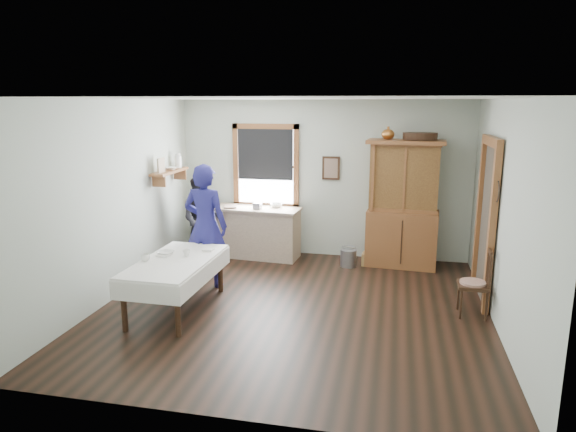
{
  "coord_description": "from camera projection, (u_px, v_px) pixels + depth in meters",
  "views": [
    {
      "loc": [
        1.24,
        -6.23,
        2.66
      ],
      "look_at": [
        -0.14,
        0.3,
        1.17
      ],
      "focal_mm": 32.0,
      "sensor_mm": 36.0,
      "label": 1
    }
  ],
  "objects": [
    {
      "name": "dining_table",
      "position": [
        177.0,
        285.0,
        6.65
      ],
      "size": [
        0.92,
        1.7,
        0.68
      ],
      "primitive_type": "cube",
      "rotation": [
        0.0,
        0.0,
        -0.02
      ],
      "color": "white",
      "rests_on": "room"
    },
    {
      "name": "wall_shelf",
      "position": [
        171.0,
        170.0,
        8.38
      ],
      "size": [
        0.24,
        1.0,
        0.44
      ],
      "color": "brown",
      "rests_on": "room"
    },
    {
      "name": "rug_beater",
      "position": [
        498.0,
        181.0,
        6.19
      ],
      "size": [
        0.01,
        0.27,
        0.27
      ],
      "primitive_type": "torus",
      "rotation": [
        0.0,
        1.57,
        0.0
      ],
      "color": "black",
      "rests_on": "room"
    },
    {
      "name": "counter_book",
      "position": [
        224.0,
        207.0,
        8.87
      ],
      "size": [
        0.24,
        0.29,
        0.02
      ],
      "primitive_type": "imported",
      "rotation": [
        0.0,
        0.0,
        0.29
      ],
      "color": "#7F6555",
      "rests_on": "work_counter"
    },
    {
      "name": "window",
      "position": [
        266.0,
        163.0,
        8.98
      ],
      "size": [
        1.18,
        0.07,
        1.48
      ],
      "color": "white",
      "rests_on": "room"
    },
    {
      "name": "shelf_bowl",
      "position": [
        171.0,
        168.0,
        8.39
      ],
      "size": [
        0.22,
        0.22,
        0.05
      ],
      "primitive_type": "imported",
      "color": "white",
      "rests_on": "wall_shelf"
    },
    {
      "name": "spindle_chair",
      "position": [
        474.0,
        282.0,
        6.45
      ],
      "size": [
        0.42,
        0.42,
        0.89
      ],
      "primitive_type": "cube",
      "rotation": [
        0.0,
        0.0,
        -0.03
      ],
      "color": "#381F13",
      "rests_on": "room"
    },
    {
      "name": "table_cup_a",
      "position": [
        145.0,
        258.0,
        6.52
      ],
      "size": [
        0.12,
        0.12,
        0.09
      ],
      "primitive_type": "imported",
      "rotation": [
        0.0,
        0.0,
        -0.02
      ],
      "color": "white",
      "rests_on": "dining_table"
    },
    {
      "name": "counter_bowl",
      "position": [
        276.0,
        205.0,
        8.87
      ],
      "size": [
        0.24,
        0.24,
        0.07
      ],
      "primitive_type": "imported",
      "rotation": [
        0.0,
        0.0,
        0.18
      ],
      "color": "white",
      "rests_on": "work_counter"
    },
    {
      "name": "woman_blue",
      "position": [
        206.0,
        230.0,
        7.45
      ],
      "size": [
        0.65,
        0.46,
        1.67
      ],
      "primitive_type": "imported",
      "rotation": [
        0.0,
        0.0,
        3.04
      ],
      "color": "navy",
      "rests_on": "room"
    },
    {
      "name": "work_counter",
      "position": [
        256.0,
        232.0,
        8.93
      ],
      "size": [
        1.57,
        0.7,
        0.87
      ],
      "primitive_type": "cube",
      "rotation": [
        0.0,
        0.0,
        -0.08
      ],
      "color": "tan",
      "rests_on": "room"
    },
    {
      "name": "figure_dark",
      "position": [
        203.0,
        222.0,
        8.63
      ],
      "size": [
        0.78,
        0.68,
        1.36
      ],
      "primitive_type": "imported",
      "rotation": [
        0.0,
        0.0,
        0.3
      ],
      "color": "black",
      "rests_on": "room"
    },
    {
      "name": "room",
      "position": [
        294.0,
        208.0,
        6.48
      ],
      "size": [
        5.01,
        5.01,
        2.7
      ],
      "color": "black",
      "rests_on": "ground"
    },
    {
      "name": "wicker_basket",
      "position": [
        372.0,
        259.0,
        8.52
      ],
      "size": [
        0.35,
        0.25,
        0.2
      ],
      "primitive_type": "cube",
      "rotation": [
        0.0,
        0.0,
        -0.04
      ],
      "color": "#9D8147",
      "rests_on": "room"
    },
    {
      "name": "china_hutch",
      "position": [
        403.0,
        204.0,
        8.31
      ],
      "size": [
        1.26,
        0.67,
        2.07
      ],
      "primitive_type": "cube",
      "rotation": [
        0.0,
        0.0,
        -0.07
      ],
      "color": "brown",
      "rests_on": "room"
    },
    {
      "name": "pail",
      "position": [
        348.0,
        258.0,
        8.45
      ],
      "size": [
        0.34,
        0.34,
        0.28
      ],
      "primitive_type": "cube",
      "rotation": [
        0.0,
        0.0,
        -0.34
      ],
      "color": "gray",
      "rests_on": "room"
    },
    {
      "name": "framed_picture",
      "position": [
        331.0,
        168.0,
        8.76
      ],
      "size": [
        0.3,
        0.04,
        0.4
      ],
      "primitive_type": "cube",
      "color": "#381F13",
      "rests_on": "room"
    },
    {
      "name": "doorway",
      "position": [
        487.0,
        217.0,
        6.84
      ],
      "size": [
        0.09,
        1.14,
        2.22
      ],
      "color": "#433A30",
      "rests_on": "room"
    },
    {
      "name": "table_bowl",
      "position": [
        166.0,
        253.0,
        6.79
      ],
      "size": [
        0.26,
        0.26,
        0.06
      ],
      "primitive_type": "imported",
      "rotation": [
        0.0,
        0.0,
        -0.15
      ],
      "color": "white",
      "rests_on": "dining_table"
    },
    {
      "name": "table_cup_b",
      "position": [
        187.0,
        253.0,
        6.72
      ],
      "size": [
        0.1,
        0.1,
        0.09
      ],
      "primitive_type": "imported",
      "rotation": [
        0.0,
        0.0,
        0.11
      ],
      "color": "white",
      "rests_on": "dining_table"
    }
  ]
}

